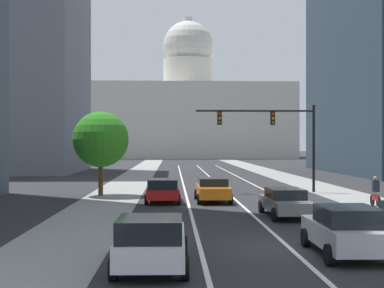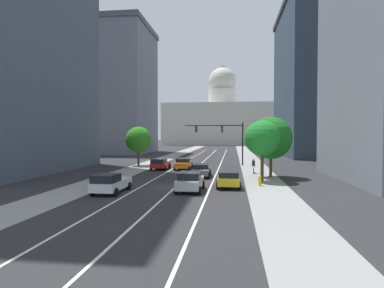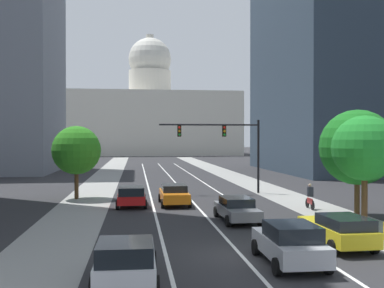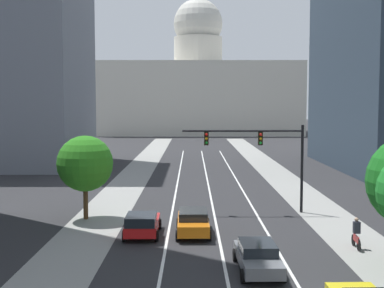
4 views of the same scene
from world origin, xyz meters
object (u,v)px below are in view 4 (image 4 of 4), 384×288
at_px(capitol_building, 199,92).
at_px(car_gray, 259,256).
at_px(car_red, 143,224).
at_px(traffic_signal_mast, 264,149).
at_px(street_tree_mid_left, 86,164).
at_px(car_orange, 194,222).
at_px(cyclist, 357,233).

distance_m(capitol_building, car_gray, 114.28).
xyz_separation_m(car_red, traffic_signal_mast, (8.10, 6.80, 3.90)).
relative_size(car_red, street_tree_mid_left, 0.76).
bearing_deg(car_red, street_tree_mid_left, 42.50).
xyz_separation_m(car_gray, traffic_signal_mast, (2.02, 13.26, 3.95)).
bearing_deg(car_orange, traffic_signal_mast, -39.49).
relative_size(car_red, traffic_signal_mast, 0.50).
distance_m(cyclist, street_tree_mid_left, 18.09).
xyz_separation_m(traffic_signal_mast, cyclist, (3.86, -9.43, -3.82)).
bearing_deg(street_tree_mid_left, capitol_building, 85.05).
bearing_deg(cyclist, traffic_signal_mast, 24.29).
xyz_separation_m(car_gray, cyclist, (5.89, 3.83, 0.13)).
bearing_deg(capitol_building, car_gray, -89.23).
relative_size(traffic_signal_mast, street_tree_mid_left, 1.52).
bearing_deg(car_red, traffic_signal_mast, -50.43).
bearing_deg(capitol_building, car_red, -92.43).
relative_size(capitol_building, car_orange, 11.17).
bearing_deg(traffic_signal_mast, car_red, -139.98).
distance_m(traffic_signal_mast, street_tree_mid_left, 12.65).
height_order(traffic_signal_mast, street_tree_mid_left, traffic_signal_mast).
bearing_deg(cyclist, street_tree_mid_left, 67.96).
bearing_deg(car_red, cyclist, -102.82).
bearing_deg(traffic_signal_mast, capitol_building, 92.02).
height_order(capitol_building, street_tree_mid_left, capitol_building).
height_order(car_red, cyclist, cyclist).
bearing_deg(traffic_signal_mast, car_orange, -128.93).
distance_m(car_orange, traffic_signal_mast, 8.95).
height_order(car_gray, street_tree_mid_left, street_tree_mid_left).
height_order(car_red, street_tree_mid_left, street_tree_mid_left).
bearing_deg(street_tree_mid_left, car_red, -47.04).
distance_m(car_gray, cyclist, 7.02).
distance_m(car_orange, car_gray, 7.62).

